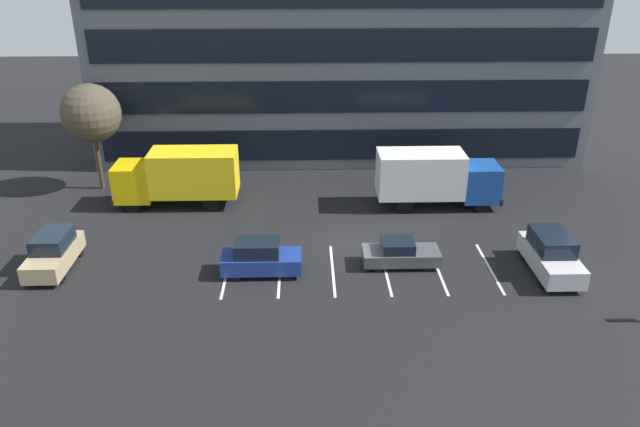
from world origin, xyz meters
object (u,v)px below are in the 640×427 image
box_truck_yellow_all (179,175)px  bare_tree (91,114)px  box_truck_blue (435,176)px  sedan_charcoal (400,253)px  suv_silver (551,254)px  suv_tan (53,252)px  suv_navy (260,258)px

box_truck_yellow_all → bare_tree: 7.50m
box_truck_yellow_all → box_truck_blue: box_truck_yellow_all is taller
sedan_charcoal → bare_tree: size_ratio=0.56×
box_truck_blue → sedan_charcoal: (-3.34, -7.73, -1.38)m
suv_silver → suv_tan: suv_silver is taller
box_truck_yellow_all → suv_navy: (5.77, -9.03, -1.18)m
suv_navy → bare_tree: (-11.81, 12.03, 4.46)m
sedan_charcoal → suv_tan: suv_tan is taller
suv_navy → suv_silver: (15.17, -0.26, 0.13)m
box_truck_yellow_all → suv_tan: size_ratio=1.82×
suv_silver → suv_tan: (-26.14, 1.10, -0.08)m
box_truck_yellow_all → box_truck_blue: bearing=-2.2°
box_truck_yellow_all → suv_tan: (-5.20, -8.19, -1.12)m
suv_tan → bare_tree: bare_tree is taller
box_truck_yellow_all → suv_navy: box_truck_yellow_all is taller
box_truck_yellow_all → sedan_charcoal: box_truck_yellow_all is taller
sedan_charcoal → bare_tree: 22.81m
bare_tree → sedan_charcoal: bearing=-30.5°
suv_navy → suv_tan: suv_tan is taller
sedan_charcoal → suv_tan: 18.39m
box_truck_yellow_all → suv_navy: 10.79m
bare_tree → box_truck_yellow_all: bearing=-26.4°
box_truck_blue → sedan_charcoal: 8.53m
suv_silver → bare_tree: size_ratio=0.65×
box_truck_yellow_all → bare_tree: (-6.04, 2.99, 3.29)m
box_truck_yellow_all → suv_silver: (20.94, -9.29, -1.05)m
box_truck_yellow_all → suv_silver: size_ratio=1.68×
suv_navy → box_truck_blue: bearing=38.0°
suv_navy → suv_silver: 15.17m
sedan_charcoal → suv_navy: suv_navy is taller
box_truck_yellow_all → suv_silver: box_truck_yellow_all is taller
suv_tan → bare_tree: 12.05m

